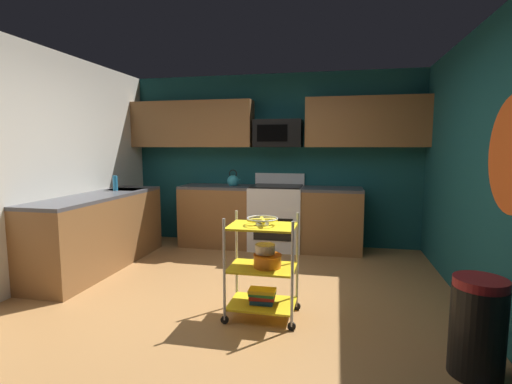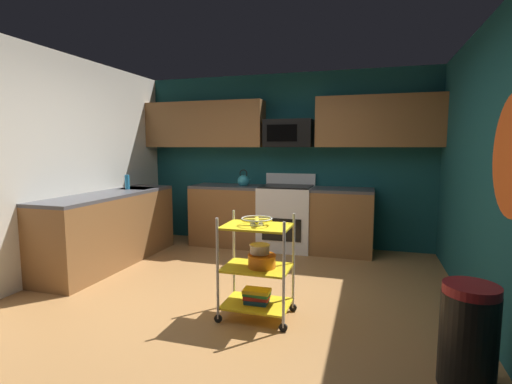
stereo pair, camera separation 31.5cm
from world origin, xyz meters
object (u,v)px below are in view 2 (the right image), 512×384
Objects in this scene: oven_range at (286,217)px; trash_can at (468,336)px; microwave at (289,133)px; mixing_bowl_small at (260,249)px; book_stack at (257,296)px; dish_soap_bottle at (127,182)px; kettle at (244,181)px; fruit_bowl at (257,220)px; rolling_cart at (257,267)px; mixing_bowl_large at (262,261)px.

trash_can is at bearing -58.22° from oven_range.
microwave is 3.85× the size of mixing_bowl_small.
mixing_bowl_small reaches higher than book_stack.
book_stack is 2.81m from dish_soap_bottle.
book_stack is at bearing -84.15° from oven_range.
fruit_bowl is at bearing -68.78° from kettle.
kettle is 1.32× the size of dish_soap_bottle.
trash_can is (1.79, -2.89, -0.15)m from oven_range.
rolling_cart is 3.82× the size of book_stack.
microwave is 2.40m from dish_soap_bottle.
microwave is at bearing 120.88° from trash_can.
dish_soap_bottle is at bearing 148.54° from book_stack.
rolling_cart is 0.26m from book_stack.
fruit_bowl is at bearing -84.15° from oven_range.
microwave reaches higher than mixing_bowl_small.
dish_soap_bottle is 4.36m from trash_can.
microwave is 2.72m from mixing_bowl_large.
trash_can is at bearing -20.22° from mixing_bowl_large.
dish_soap_bottle is (-2.29, 1.40, 0.57)m from rolling_cart.
microwave reaches higher than book_stack.
rolling_cart is 3.36× the size of fruit_bowl.
rolling_cart is (0.24, -2.44, -1.25)m from microwave.
kettle is (-0.66, -0.11, -0.70)m from microwave.
dish_soap_bottle is (-2.05, -0.93, 0.54)m from oven_range.
microwave is 2.75m from rolling_cart.
mixing_bowl_large is at bearing 159.78° from trash_can.
mixing_bowl_large is 1.38× the size of mixing_bowl_small.
oven_range is 1.67× the size of trash_can.
microwave is 2.58m from fruit_bowl.
trash_can is (1.79, -2.99, -1.37)m from microwave.
microwave reaches higher than fruit_bowl.
mixing_bowl_small is at bearing -83.59° from oven_range.
fruit_bowl is 2.50m from kettle.
dish_soap_bottle is (-1.38, -0.93, 0.02)m from kettle.
rolling_cart is 1.39× the size of trash_can.
mixing_bowl_small is 0.43m from book_stack.
mixing_bowl_small is (0.02, 0.02, 0.16)m from rolling_cart.
kettle is (-0.92, 2.31, 0.38)m from mixing_bowl_small.
kettle reaches higher than mixing_bowl_small.
oven_range reaches higher than trash_can.
trash_can reaches higher than book_stack.
rolling_cart reaches higher than mixing_bowl_large.
trash_can is (1.55, -0.55, -0.13)m from rolling_cart.
fruit_bowl is 1.08× the size of mixing_bowl_large.
kettle reaches higher than trash_can.
book_stack is (0.00, -0.00, -0.68)m from fruit_bowl.
oven_range is at bearing 121.78° from trash_can.
dish_soap_bottle is (-2.34, 1.40, 0.50)m from mixing_bowl_large.
oven_range is 2.35m from mixing_bowl_large.
mixing_bowl_large is at bearing 0.00° from book_stack.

